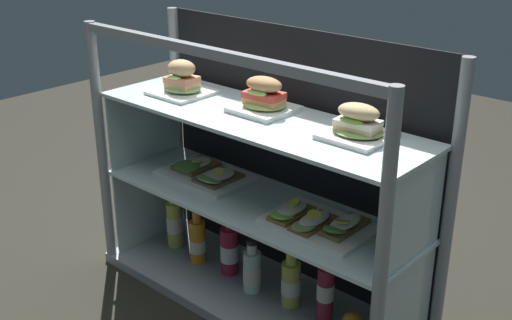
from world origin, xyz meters
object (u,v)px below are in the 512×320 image
object	(u,v)px
juice_bottle_back_center	(291,282)
juice_bottle_near_post	(229,250)
open_sandwich_tray_near_right_corner	(317,222)
juice_bottle_front_left_end	(197,240)
plated_roll_sandwich_far_left	(264,99)
juice_bottle_front_middle	(252,271)
plated_roll_sandwich_left_of_center	(358,126)
open_sandwich_tray_left_of_center	(206,173)
juice_bottle_front_fourth	(325,292)
plated_roll_sandwich_mid_left	(182,82)
juice_bottle_front_right_end	(175,223)

from	to	relation	value
juice_bottle_back_center	juice_bottle_near_post	bearing A→B (deg)	178.29
open_sandwich_tray_near_right_corner	juice_bottle_front_left_end	bearing A→B (deg)	179.11
plated_roll_sandwich_far_left	juice_bottle_front_middle	xyz separation A→B (m)	(-0.00, -0.06, -0.63)
plated_roll_sandwich_left_of_center	juice_bottle_front_left_end	xyz separation A→B (m)	(-0.66, -0.04, -0.61)
open_sandwich_tray_left_of_center	juice_bottle_front_fourth	xyz separation A→B (m)	(0.56, -0.00, -0.27)
plated_roll_sandwich_far_left	juice_bottle_front_middle	distance (m)	0.63
juice_bottle_front_fourth	open_sandwich_tray_near_right_corner	bearing A→B (deg)	-118.48
open_sandwich_tray_left_of_center	open_sandwich_tray_near_right_corner	xyz separation A→B (m)	(0.54, -0.04, 0.00)
plated_roll_sandwich_left_of_center	plated_roll_sandwich_far_left	bearing A→B (deg)	179.08
plated_roll_sandwich_left_of_center	juice_bottle_front_middle	bearing A→B (deg)	-171.99
juice_bottle_near_post	juice_bottle_front_left_end	bearing A→B (deg)	-170.08
plated_roll_sandwich_far_left	juice_bottle_front_fourth	distance (m)	0.67
open_sandwich_tray_near_right_corner	juice_bottle_front_middle	xyz separation A→B (m)	(-0.28, 0.00, -0.30)
open_sandwich_tray_near_right_corner	juice_bottle_front_left_end	size ratio (longest dim) A/B	1.46
plated_roll_sandwich_left_of_center	juice_bottle_front_left_end	size ratio (longest dim) A/B	0.81
plated_roll_sandwich_far_left	juice_bottle_back_center	world-z (taller)	plated_roll_sandwich_far_left
plated_roll_sandwich_mid_left	open_sandwich_tray_left_of_center	size ratio (longest dim) A/B	0.58
open_sandwich_tray_left_of_center	plated_roll_sandwich_far_left	bearing A→B (deg)	4.79
open_sandwich_tray_left_of_center	juice_bottle_back_center	bearing A→B (deg)	-1.53
juice_bottle_front_left_end	juice_bottle_back_center	bearing A→B (deg)	2.11
open_sandwich_tray_near_right_corner	juice_bottle_front_fourth	world-z (taller)	open_sandwich_tray_near_right_corner
juice_bottle_front_right_end	juice_bottle_back_center	distance (m)	0.61
plated_roll_sandwich_left_of_center	open_sandwich_tray_left_of_center	world-z (taller)	plated_roll_sandwich_left_of_center
plated_roll_sandwich_mid_left	juice_bottle_near_post	bearing A→B (deg)	5.23
juice_bottle_front_middle	open_sandwich_tray_left_of_center	bearing A→B (deg)	172.24
juice_bottle_front_middle	plated_roll_sandwich_mid_left	bearing A→B (deg)	177.52
plated_roll_sandwich_far_left	open_sandwich_tray_near_right_corner	world-z (taller)	plated_roll_sandwich_far_left
plated_roll_sandwich_far_left	juice_bottle_front_middle	bearing A→B (deg)	-91.94
juice_bottle_front_left_end	juice_bottle_front_middle	world-z (taller)	juice_bottle_front_left_end
plated_roll_sandwich_far_left	juice_bottle_front_right_end	distance (m)	0.76
juice_bottle_front_right_end	juice_bottle_front_middle	world-z (taller)	juice_bottle_front_right_end
plated_roll_sandwich_left_of_center	juice_bottle_back_center	distance (m)	0.65
plated_roll_sandwich_far_left	open_sandwich_tray_left_of_center	xyz separation A→B (m)	(-0.27, -0.02, -0.34)
open_sandwich_tray_near_right_corner	juice_bottle_back_center	bearing A→B (deg)	167.77
plated_roll_sandwich_left_of_center	juice_bottle_front_right_end	xyz separation A→B (m)	(-0.82, -0.02, -0.60)
open_sandwich_tray_left_of_center	juice_bottle_near_post	distance (m)	0.30
juice_bottle_front_left_end	juice_bottle_back_center	world-z (taller)	juice_bottle_front_left_end
juice_bottle_front_middle	juice_bottle_back_center	world-z (taller)	juice_bottle_back_center
plated_roll_sandwich_mid_left	juice_bottle_back_center	xyz separation A→B (m)	(0.51, 0.01, -0.62)
juice_bottle_back_center	juice_bottle_front_fourth	size ratio (longest dim) A/B	0.90
plated_roll_sandwich_left_of_center	juice_bottle_near_post	bearing A→B (deg)	-177.94
juice_bottle_front_middle	juice_bottle_front_fourth	distance (m)	0.30
open_sandwich_tray_near_right_corner	plated_roll_sandwich_mid_left	bearing A→B (deg)	178.54
juice_bottle_front_right_end	juice_bottle_front_left_end	distance (m)	0.16
juice_bottle_front_right_end	juice_bottle_front_left_end	xyz separation A→B (m)	(0.16, -0.02, -0.01)
juice_bottle_front_middle	juice_bottle_back_center	bearing A→B (deg)	8.78
juice_bottle_front_right_end	juice_bottle_near_post	world-z (taller)	juice_bottle_front_right_end
plated_roll_sandwich_mid_left	juice_bottle_front_left_end	world-z (taller)	plated_roll_sandwich_mid_left
juice_bottle_front_middle	plated_roll_sandwich_left_of_center	bearing A→B (deg)	8.01
plated_roll_sandwich_far_left	juice_bottle_front_right_end	world-z (taller)	plated_roll_sandwich_far_left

